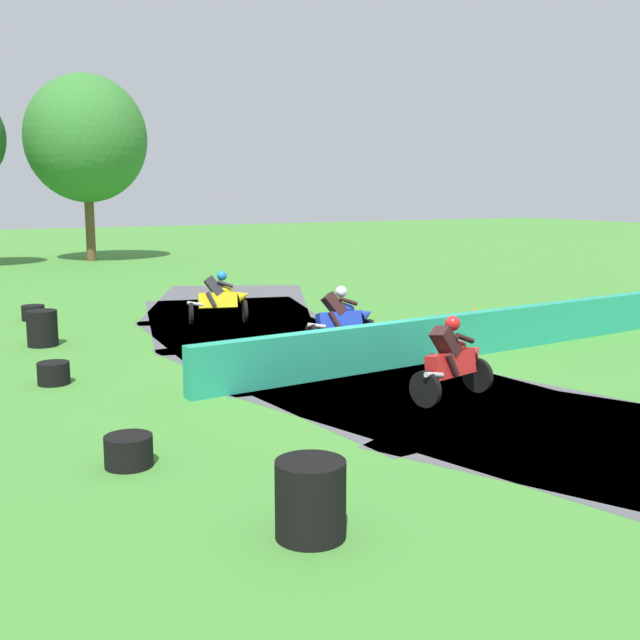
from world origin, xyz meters
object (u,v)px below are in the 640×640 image
motorcycle_chase_blue (342,318)px  tire_stack_mid_a (42,328)px  tire_stack_far (129,451)px  motorcycle_lead_yellow (220,298)px  motorcycle_trailing_red (453,360)px  tire_stack_near (33,313)px  traffic_cone (475,314)px  tire_stack_extra_a (311,499)px  tire_stack_mid_b (54,373)px

motorcycle_chase_blue → tire_stack_mid_a: 6.68m
motorcycle_chase_blue → tire_stack_far: bearing=-139.0°
motorcycle_lead_yellow → tire_stack_far: size_ratio=2.83×
motorcycle_trailing_red → tire_stack_near: size_ratio=2.82×
motorcycle_lead_yellow → tire_stack_mid_a: (-4.65, -1.07, -0.24)m
motorcycle_trailing_red → traffic_cone: motorcycle_trailing_red is taller
motorcycle_trailing_red → motorcycle_lead_yellow: bearing=94.2°
tire_stack_mid_a → traffic_cone: 10.69m
motorcycle_trailing_red → tire_stack_extra_a: size_ratio=2.10×
motorcycle_trailing_red → tire_stack_mid_b: size_ratio=2.96×
motorcycle_chase_blue → tire_stack_mid_a: bearing=151.4°
motorcycle_chase_blue → motorcycle_lead_yellow: bearing=105.9°
motorcycle_chase_blue → tire_stack_mid_b: 6.31m
tire_stack_extra_a → traffic_cone: (9.74, 9.36, -0.18)m
tire_stack_near → tire_stack_mid_b: size_ratio=1.05×
tire_stack_extra_a → motorcycle_trailing_red: bearing=38.3°
tire_stack_near → traffic_cone: traffic_cone is taller
motorcycle_lead_yellow → traffic_cone: 6.67m
motorcycle_trailing_red → tire_stack_mid_b: motorcycle_trailing_red is taller
motorcycle_trailing_red → tire_stack_far: size_ratio=2.76×
motorcycle_trailing_red → tire_stack_extra_a: bearing=-141.7°
tire_stack_near → traffic_cone: (10.11, -5.92, 0.02)m
motorcycle_lead_yellow → tire_stack_mid_a: size_ratio=2.16×
motorcycle_trailing_red → tire_stack_extra_a: 5.83m
motorcycle_chase_blue → tire_stack_mid_b: size_ratio=3.00×
tire_stack_mid_a → traffic_cone: tire_stack_mid_a is taller
tire_stack_far → tire_stack_extra_a: 3.11m
motorcycle_trailing_red → tire_stack_mid_a: bearing=123.9°
tire_stack_mid_a → tire_stack_extra_a: 11.53m
tire_stack_mid_b → tire_stack_far: bearing=-89.2°
traffic_cone → tire_stack_extra_a: bearing=-136.2°
tire_stack_near → tire_stack_extra_a: size_ratio=0.75×
motorcycle_chase_blue → tire_stack_far: 8.24m
tire_stack_extra_a → motorcycle_lead_yellow: bearing=72.7°
motorcycle_lead_yellow → motorcycle_trailing_red: bearing=-85.8°
motorcycle_trailing_red → tire_stack_near: (-4.94, 11.66, -0.46)m
motorcycle_lead_yellow → tire_stack_far: 10.89m
tire_stack_far → tire_stack_extra_a: bearing=-69.8°
motorcycle_trailing_red → tire_stack_mid_a: 9.51m
tire_stack_mid_b → tire_stack_extra_a: bearing=-81.6°
tire_stack_mid_b → tire_stack_extra_a: (1.14, -7.77, 0.20)m
motorcycle_lead_yellow → tire_stack_mid_a: 4.78m
motorcycle_lead_yellow → tire_stack_mid_b: size_ratio=3.04×
tire_stack_near → tire_stack_extra_a: tire_stack_extra_a is taller
motorcycle_lead_yellow → tire_stack_near: size_ratio=2.90×
motorcycle_chase_blue → tire_stack_near: size_ratio=2.86×
tire_stack_mid_a → tire_stack_far: bearing=-92.3°
tire_stack_mid_b → tire_stack_far: same height
tire_stack_near → traffic_cone: 11.71m
tire_stack_near → tire_stack_far: (-0.71, -12.36, 0.00)m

